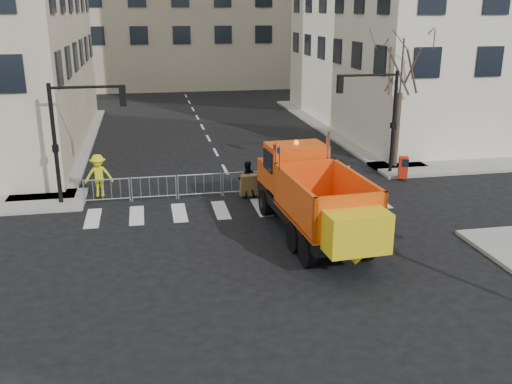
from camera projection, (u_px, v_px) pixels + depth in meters
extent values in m
plane|color=black|center=(273.00, 260.00, 19.89)|extent=(120.00, 120.00, 0.00)
cube|color=gray|center=(235.00, 187.00, 27.81)|extent=(64.00, 5.00, 0.15)
cylinder|color=black|center=(55.00, 146.00, 24.61)|extent=(0.18, 0.18, 5.40)
cylinder|color=black|center=(393.00, 123.00, 29.48)|extent=(0.18, 0.18, 5.40)
cube|color=black|center=(311.00, 212.00, 21.80)|extent=(2.78, 7.39, 0.45)
cylinder|color=black|center=(266.00, 203.00, 24.07)|extent=(0.42, 1.13, 1.11)
cylinder|color=black|center=(313.00, 198.00, 24.59)|extent=(0.42, 1.13, 1.11)
cylinder|color=black|center=(295.00, 237.00, 20.46)|extent=(0.42, 1.13, 1.11)
cylinder|color=black|center=(350.00, 231.00, 20.97)|extent=(0.42, 1.13, 1.11)
cylinder|color=black|center=(308.00, 251.00, 19.25)|extent=(0.42, 1.13, 1.11)
cylinder|color=black|center=(365.00, 245.00, 19.76)|extent=(0.42, 1.13, 1.11)
cube|color=#E8490C|center=(286.00, 172.00, 24.55)|extent=(2.22, 1.75, 1.01)
cube|color=#E8490C|center=(296.00, 166.00, 23.16)|extent=(2.42, 1.76, 1.81)
cylinder|color=silver|center=(327.00, 160.00, 22.61)|extent=(0.14, 0.14, 2.42)
cube|color=#E8490C|center=(325.00, 197.00, 20.17)|extent=(2.80, 4.59, 1.66)
cube|color=yellow|center=(357.00, 232.00, 17.76)|extent=(2.08, 1.14, 1.31)
cube|color=brown|center=(274.00, 183.00, 26.43)|extent=(3.26, 0.79, 1.13)
imported|color=black|center=(265.00, 176.00, 26.22)|extent=(0.87, 0.84, 2.01)
imported|color=black|center=(247.00, 179.00, 26.22)|extent=(0.86, 0.68, 1.74)
imported|color=black|center=(294.00, 181.00, 25.78)|extent=(1.14, 1.03, 1.87)
imported|color=yellow|center=(99.00, 175.00, 25.94)|extent=(1.27, 0.73, 1.95)
cube|color=red|center=(403.00, 167.00, 28.88)|extent=(0.56, 0.53, 1.10)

